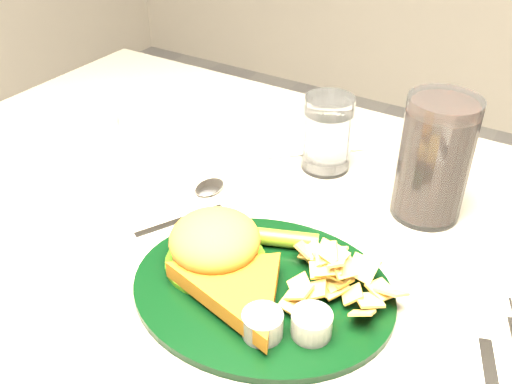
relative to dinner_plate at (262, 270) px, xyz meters
The scene contains 6 objects.
dinner_plate is the anchor object (origin of this frame).
water_glass 0.28m from the dinner_plate, 102.18° to the left, with size 0.07×0.07×0.11m, color white.
cola_glass 0.26m from the dinner_plate, 66.95° to the left, with size 0.09×0.09×0.16m, color black.
spoon 0.16m from the dinner_plate, 161.76° to the left, with size 0.04×0.16×0.01m, color silver, non-canonical shape.
ramekin 0.44m from the dinner_plate, 149.96° to the left, with size 0.05×0.05×0.03m, color white.
wrapped_straw 0.30m from the dinner_plate, 110.85° to the left, with size 0.20×0.07×0.01m, color white, non-canonical shape.
Camera 1 is at (0.28, -0.46, 1.18)m, focal length 40.00 mm.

